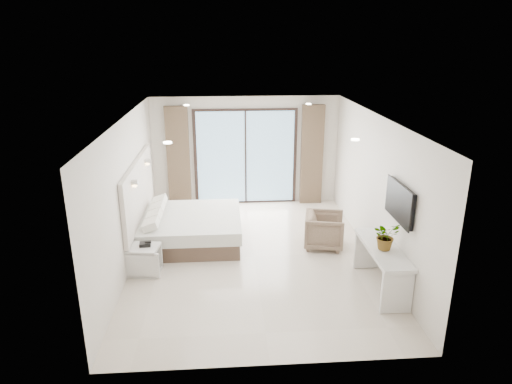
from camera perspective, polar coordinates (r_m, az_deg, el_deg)
The scene contains 8 objects.
ground at distance 8.94m, azimuth -0.24°, elevation -8.07°, with size 6.20×6.20×0.00m, color beige.
room_shell at distance 9.11m, azimuth -1.86°, elevation 3.13°, with size 4.62×6.22×2.72m.
bed at distance 9.53m, azimuth -8.30°, elevation -4.49°, with size 2.05×1.96×0.71m.
nightstand at distance 8.49m, azimuth -13.88°, elevation -8.24°, with size 0.63×0.54×0.51m.
phone at distance 8.38m, azimuth -13.69°, elevation -6.36°, with size 0.20×0.15×0.07m, color black.
console_desk at distance 7.92m, azimuth 15.49°, elevation -7.99°, with size 0.51×1.62×0.77m.
plant at distance 7.70m, azimuth 15.89°, elevation -5.61°, with size 0.42×0.47×0.36m, color #33662D.
armchair at distance 9.30m, azimuth 8.54°, elevation -4.56°, with size 0.75×0.70×0.77m, color #856457.
Camera 1 is at (-0.54, -7.95, 4.04)m, focal length 32.00 mm.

